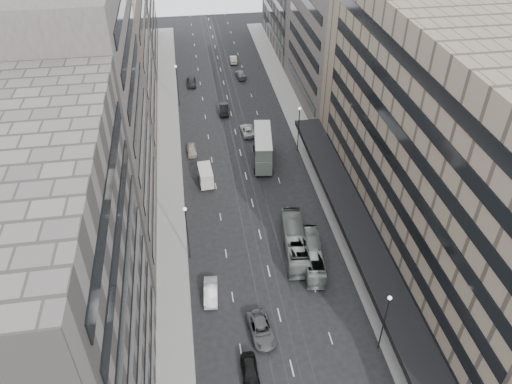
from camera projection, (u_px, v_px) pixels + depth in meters
ground at (281, 322)px, 56.65m from camera, size 220.00×220.00×0.00m
sidewalk_right at (307, 142)px, 87.56m from camera, size 4.00×125.00×0.15m
sidewalk_left at (169, 153)px, 84.64m from camera, size 4.00×125.00×0.15m
department_store at (457, 158)px, 56.50m from camera, size 19.20×60.00×30.00m
building_right_mid at (342, 43)px, 92.91m from camera, size 15.00×28.00×24.00m
building_left_a at (35, 316)px, 38.66m from camera, size 15.00×28.00×30.00m
building_left_b at (75, 123)px, 58.69m from camera, size 15.00×26.00×34.00m
building_left_c at (103, 67)px, 82.65m from camera, size 15.00×28.00×25.00m
building_left_d at (115, 0)px, 107.70m from camera, size 15.00×38.00×28.00m
lamp_right_near at (385, 317)px, 50.75m from camera, size 0.44×0.44×8.32m
lamp_right_far at (299, 124)px, 82.21m from camera, size 0.44×0.44×8.32m
lamp_left_near at (187, 227)px, 61.76m from camera, size 0.44×0.44×8.32m
lamp_left_far at (177, 81)px, 95.58m from camera, size 0.44×0.44×8.32m
bus_near at (312, 256)px, 63.23m from camera, size 3.55×10.01×2.73m
bus_far at (295, 242)px, 64.96m from camera, size 3.80×11.65×3.19m
double_decker at (263, 147)px, 80.96m from camera, size 3.97×9.84×5.23m
panel_van at (206, 175)px, 76.92m from camera, size 2.39×4.54×2.79m
sedan_0 at (250, 371)px, 50.89m from camera, size 1.75×4.27×1.45m
sedan_1 at (211, 292)px, 59.22m from camera, size 1.96×4.68×1.51m
sedan_2 at (261, 329)px, 54.91m from camera, size 3.01×5.62×1.50m
sedan_4 at (192, 150)px, 84.36m from camera, size 1.68×3.99×1.35m
sedan_5 at (224, 109)px, 95.71m from camera, size 2.00×4.83×1.55m
sedan_6 at (248, 130)px, 89.59m from camera, size 2.56×5.10×1.38m
sedan_7 at (241, 74)px, 108.70m from camera, size 2.32×4.98×1.41m
sedan_8 at (191, 82)px, 105.46m from camera, size 1.99×4.59×1.54m
sedan_9 at (233, 59)px, 115.31m from camera, size 1.75×4.38×1.41m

